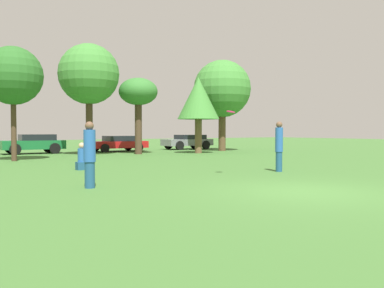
# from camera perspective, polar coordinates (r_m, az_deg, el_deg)

# --- Properties ---
(ground_plane) EXTENTS (120.00, 120.00, 0.00)m
(ground_plane) POSITION_cam_1_polar(r_m,az_deg,el_deg) (10.88, 15.18, -6.28)
(ground_plane) COLOR #3D6B2D
(person_thrower) EXTENTS (0.31, 0.31, 1.77)m
(person_thrower) POSITION_cam_1_polar(r_m,az_deg,el_deg) (11.36, -13.81, -1.35)
(person_thrower) COLOR navy
(person_thrower) RESTS_ON ground
(person_catcher) EXTENTS (0.28, 0.28, 1.86)m
(person_catcher) POSITION_cam_1_polar(r_m,az_deg,el_deg) (15.75, 11.80, -0.22)
(person_catcher) COLOR navy
(person_catcher) RESTS_ON ground
(frisbee) EXTENTS (0.29, 0.29, 0.10)m
(frisbee) POSITION_cam_1_polar(r_m,az_deg,el_deg) (14.05, 5.31, 4.40)
(frisbee) COLOR #F21E72
(bystander_sitting) EXTENTS (0.42, 0.35, 1.06)m
(bystander_sitting) POSITION_cam_1_polar(r_m,az_deg,el_deg) (16.74, -14.81, -1.91)
(bystander_sitting) COLOR navy
(bystander_sitting) RESTS_ON ground
(tree_2) EXTENTS (2.90, 2.90, 5.69)m
(tree_2) POSITION_cam_1_polar(r_m,az_deg,el_deg) (22.72, -23.25, 8.52)
(tree_2) COLOR #473323
(tree_2) RESTS_ON ground
(tree_3) EXTENTS (3.69, 3.69, 6.82)m
(tree_3) POSITION_cam_1_polar(r_m,az_deg,el_deg) (26.59, -13.90, 9.17)
(tree_3) COLOR #473323
(tree_3) RESTS_ON ground
(tree_4) EXTENTS (2.49, 2.49, 4.90)m
(tree_4) POSITION_cam_1_polar(r_m,az_deg,el_deg) (27.17, -7.35, 6.83)
(tree_4) COLOR #473323
(tree_4) RESTS_ON ground
(tree_5) EXTENTS (2.81, 2.81, 5.10)m
(tree_5) POSITION_cam_1_polar(r_m,az_deg,el_deg) (28.03, 0.88, 6.18)
(tree_5) COLOR brown
(tree_5) RESTS_ON ground
(tree_6) EXTENTS (4.26, 4.26, 6.76)m
(tree_6) POSITION_cam_1_polar(r_m,az_deg,el_deg) (31.41, 4.14, 7.47)
(tree_6) COLOR brown
(tree_6) RESTS_ON ground
(parked_car_green) EXTENTS (3.95, 1.91, 1.27)m
(parked_car_green) POSITION_cam_1_polar(r_m,az_deg,el_deg) (29.27, -20.81, 0.09)
(parked_car_green) COLOR #196633
(parked_car_green) RESTS_ON ground
(parked_car_red) EXTENTS (4.23, 2.17, 1.13)m
(parked_car_red) POSITION_cam_1_polar(r_m,az_deg,el_deg) (30.94, -10.06, 0.12)
(parked_car_red) COLOR red
(parked_car_red) RESTS_ON ground
(parked_car_grey) EXTENTS (4.04, 2.02, 1.17)m
(parked_car_grey) POSITION_cam_1_polar(r_m,az_deg,el_deg) (33.97, -0.57, 0.38)
(parked_car_grey) COLOR slate
(parked_car_grey) RESTS_ON ground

